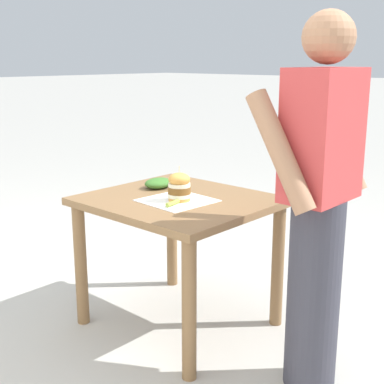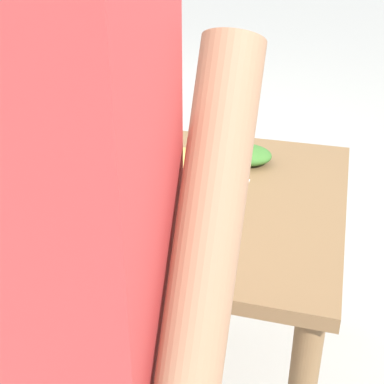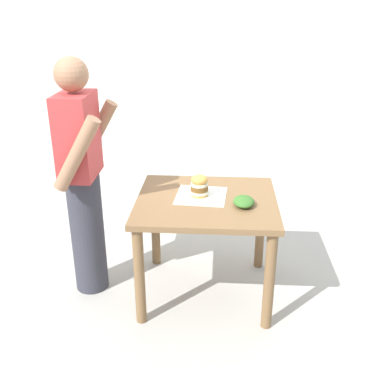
{
  "view_description": "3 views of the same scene",
  "coord_description": "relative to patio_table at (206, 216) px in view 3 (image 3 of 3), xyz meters",
  "views": [
    {
      "loc": [
        2.05,
        1.96,
        1.49
      ],
      "look_at": [
        0.0,
        0.1,
        0.8
      ],
      "focal_mm": 50.0,
      "sensor_mm": 36.0,
      "label": 1
    },
    {
      "loc": [
        -0.36,
        1.39,
        1.51
      ],
      "look_at": [
        0.0,
        0.1,
        0.8
      ],
      "focal_mm": 50.0,
      "sensor_mm": 36.0,
      "label": 2
    },
    {
      "loc": [
        -2.8,
        -0.08,
        2.01
      ],
      "look_at": [
        0.0,
        0.1,
        0.8
      ],
      "focal_mm": 42.0,
      "sensor_mm": 36.0,
      "label": 3
    }
  ],
  "objects": [
    {
      "name": "side_salad",
      "position": [
        -0.09,
        -0.25,
        0.16
      ],
      "size": [
        0.18,
        0.14,
        0.06
      ],
      "primitive_type": "ellipsoid",
      "color": "#386B28",
      "rests_on": "patio_table"
    },
    {
      "name": "diner_across_table",
      "position": [
        0.01,
        0.85,
        0.26
      ],
      "size": [
        0.55,
        0.35,
        1.69
      ],
      "color": "#33333D",
      "rests_on": "ground"
    },
    {
      "name": "pickle_spear",
      "position": [
        0.14,
        0.1,
        0.15
      ],
      "size": [
        0.1,
        0.04,
        0.02
      ],
      "primitive_type": "cylinder",
      "rotation": [
        0.0,
        1.57,
        0.16
      ],
      "color": "#8EA83D",
      "rests_on": "serving_paper"
    },
    {
      "name": "sandwich",
      "position": [
        0.05,
        0.05,
        0.21
      ],
      "size": [
        0.13,
        0.13,
        0.19
      ],
      "color": "gold",
      "rests_on": "serving_paper"
    },
    {
      "name": "serving_paper",
      "position": [
        0.05,
        0.04,
        0.13
      ],
      "size": [
        0.36,
        0.36,
        0.0
      ],
      "primitive_type": "cube",
      "rotation": [
        0.0,
        0.0,
        -0.07
      ],
      "color": "white",
      "rests_on": "patio_table"
    },
    {
      "name": "patio_table",
      "position": [
        0.0,
        0.0,
        0.0
      ],
      "size": [
        0.86,
        0.96,
        0.75
      ],
      "color": "brown",
      "rests_on": "ground"
    },
    {
      "name": "ground_plane",
      "position": [
        0.0,
        0.0,
        -0.62
      ],
      "size": [
        80.0,
        80.0,
        0.0
      ],
      "primitive_type": "plane",
      "color": "#ADAAA3"
    }
  ]
}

